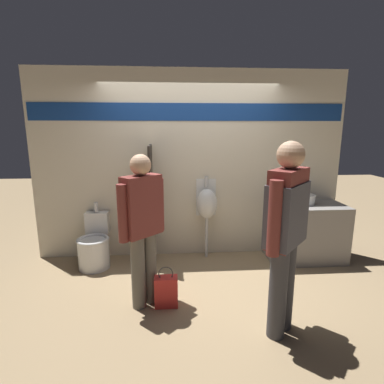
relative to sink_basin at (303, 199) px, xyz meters
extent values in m
plane|color=#997F5B|center=(-1.61, -0.33, -0.89)|extent=(16.00, 16.00, 0.00)
cube|color=beige|center=(-1.61, 0.27, 0.46)|extent=(4.48, 0.06, 2.70)
cube|color=navy|center=(-1.61, 0.24, 1.22)|extent=(4.39, 0.01, 0.24)
cube|color=gray|center=(0.05, -0.06, -0.48)|extent=(1.06, 0.61, 0.82)
cylinder|color=silver|center=(0.00, 0.00, 0.00)|extent=(0.34, 0.34, 0.14)
cylinder|color=silver|center=(0.00, 0.12, 0.14)|extent=(0.03, 0.03, 0.14)
cube|color=black|center=(-0.27, -0.18, -0.06)|extent=(0.07, 0.14, 0.01)
cube|color=#28231E|center=(-2.17, 0.00, -0.06)|extent=(0.03, 0.48, 1.66)
cylinder|color=silver|center=(-1.37, 0.11, -0.58)|extent=(0.04, 0.04, 0.62)
ellipsoid|color=silver|center=(-1.37, 0.11, -0.07)|extent=(0.30, 0.25, 0.44)
cube|color=silver|center=(-1.37, 0.23, -0.01)|extent=(0.29, 0.02, 0.55)
cylinder|color=silver|center=(-1.37, 0.19, 0.24)|extent=(0.06, 0.06, 0.16)
cylinder|color=silver|center=(-2.96, -0.15, -0.69)|extent=(0.42, 0.42, 0.40)
torus|color=silver|center=(-2.96, -0.15, -0.48)|extent=(0.43, 0.43, 0.04)
cube|color=silver|center=(-2.96, 0.15, -0.34)|extent=(0.32, 0.16, 0.31)
cylinder|color=silver|center=(-2.96, 0.13, -0.10)|extent=(0.06, 0.06, 0.14)
cylinder|color=#3D3D42|center=(-0.94, -1.68, -0.46)|extent=(0.16, 0.16, 0.87)
cylinder|color=#3D3D42|center=(-0.83, -1.56, -0.46)|extent=(0.16, 0.16, 0.87)
cube|color=brown|center=(-0.89, -1.62, 0.32)|extent=(0.45, 0.47, 0.69)
cube|color=#4C4C56|center=(-0.89, -1.62, 0.26)|extent=(0.49, 0.50, 0.55)
cylinder|color=brown|center=(-1.06, -1.81, 0.28)|extent=(0.11, 0.11, 0.63)
cylinder|color=brown|center=(-0.71, -1.43, 0.28)|extent=(0.11, 0.11, 0.63)
sphere|color=tan|center=(-0.89, -1.62, 0.78)|extent=(0.23, 0.23, 0.23)
cylinder|color=#666056|center=(-2.25, -1.12, -0.49)|extent=(0.15, 0.15, 0.79)
cylinder|color=#666056|center=(-2.13, -1.02, -0.49)|extent=(0.15, 0.15, 0.79)
cube|color=brown|center=(-2.19, -1.07, 0.22)|extent=(0.43, 0.42, 0.63)
cylinder|color=brown|center=(-2.36, -1.23, 0.19)|extent=(0.10, 0.10, 0.58)
cylinder|color=brown|center=(-2.02, -0.91, 0.19)|extent=(0.10, 0.10, 0.58)
sphere|color=tan|center=(-2.19, -1.07, 0.64)|extent=(0.21, 0.21, 0.21)
cube|color=red|center=(-1.96, -1.13, -0.72)|extent=(0.25, 0.14, 0.34)
torus|color=#4C4742|center=(-1.96, -1.13, -0.51)|extent=(0.16, 0.01, 0.16)
camera|label=1|loc=(-1.89, -4.06, 0.99)|focal=28.00mm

